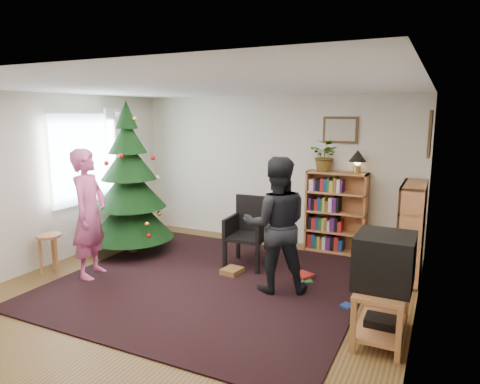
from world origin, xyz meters
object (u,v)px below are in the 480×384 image
at_px(bookshelf_right, 411,230).
at_px(armchair, 250,229).
at_px(potted_plant, 325,156).
at_px(picture_back, 340,130).
at_px(person_standing, 89,214).
at_px(tv_stand, 382,308).
at_px(table_lamp, 358,158).
at_px(stool, 49,243).
at_px(picture_right, 430,134).
at_px(bookshelf_back, 336,211).
at_px(christmas_tree, 130,191).
at_px(crt_tv, 384,260).
at_px(person_by_chair, 276,225).

bearing_deg(bookshelf_right, armchair, 102.38).
bearing_deg(potted_plant, picture_back, 35.54).
xyz_separation_m(picture_back, person_standing, (-2.73, -2.65, -1.07)).
xyz_separation_m(bookshelf_right, armchair, (-2.15, -0.47, -0.11)).
relative_size(tv_stand, table_lamp, 2.33).
bearing_deg(armchair, stool, -150.38).
bearing_deg(bookshelf_right, picture_right, -53.61).
relative_size(bookshelf_back, table_lamp, 3.64).
relative_size(picture_right, armchair, 0.59).
height_order(christmas_tree, table_lamp, christmas_tree).
bearing_deg(christmas_tree, picture_right, 11.89).
distance_m(picture_back, picture_right, 1.51).
bearing_deg(stool, christmas_tree, 69.57).
distance_m(stool, table_lamp, 4.67).
distance_m(picture_right, armchair, 2.74).
bearing_deg(bookshelf_back, bookshelf_right, -30.32).
distance_m(crt_tv, armchair, 2.46).
height_order(person_standing, table_lamp, person_standing).
distance_m(bookshelf_back, crt_tv, 2.74).
xyz_separation_m(person_standing, table_lamp, (3.05, 2.51, 0.66)).
distance_m(bookshelf_back, bookshelf_right, 1.37).
distance_m(christmas_tree, crt_tv, 4.11).
distance_m(picture_back, person_by_chair, 2.32).
bearing_deg(picture_right, table_lamp, 149.81).
xyz_separation_m(picture_back, bookshelf_back, (0.01, -0.14, -1.29)).
bearing_deg(table_lamp, person_standing, -140.47).
xyz_separation_m(picture_back, bookshelf_right, (1.19, -0.82, -1.29)).
height_order(picture_back, armchair, picture_back).
distance_m(picture_right, bookshelf_back, 1.93).
distance_m(tv_stand, person_by_chair, 1.60).
xyz_separation_m(picture_back, table_lamp, (0.31, -0.14, -0.41)).
bearing_deg(picture_back, christmas_tree, -150.90).
bearing_deg(picture_back, bookshelf_right, -34.72).
height_order(bookshelf_back, person_standing, person_standing).
relative_size(crt_tv, armchair, 0.58).
xyz_separation_m(picture_back, tv_stand, (1.07, -2.66, -1.63)).
height_order(christmas_tree, stool, christmas_tree).
height_order(bookshelf_back, stool, bookshelf_back).
xyz_separation_m(christmas_tree, crt_tv, (3.97, -1.04, -0.19)).
distance_m(christmas_tree, potted_plant, 3.14).
bearing_deg(christmas_tree, tv_stand, -14.68).
distance_m(tv_stand, table_lamp, 2.90).
distance_m(christmas_tree, stool, 1.40).
distance_m(christmas_tree, bookshelf_right, 4.18).
bearing_deg(person_standing, armchair, -68.95).
relative_size(picture_right, stool, 1.07).
relative_size(picture_back, bookshelf_right, 0.42).
bearing_deg(stool, bookshelf_back, 38.59).
distance_m(bookshelf_right, armchair, 2.21).
xyz_separation_m(christmas_tree, person_standing, (0.17, -1.03, -0.12)).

